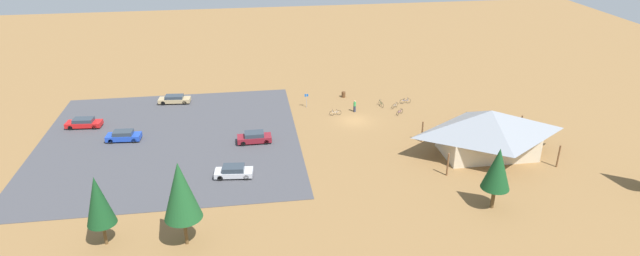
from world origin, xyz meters
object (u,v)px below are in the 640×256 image
Objects in this scene: car_blue_near_entry at (124,136)px; bicycle_orange_by_bin at (469,115)px; car_tan_end_stall at (175,99)px; car_silver_inner_stall at (234,171)px; bicycle_purple_yard_center at (400,112)px; pine_west at (498,169)px; bicycle_teal_lone_west at (484,116)px; pine_center at (181,191)px; pine_far_west at (98,201)px; bicycle_white_yard_front at (335,113)px; car_maroon_front_row at (254,137)px; trash_bin at (343,94)px; bicycle_blue_edge_north at (405,101)px; car_red_aisle_side at (84,123)px; bicycle_green_front_row at (381,104)px; bicycle_silver_yard_left at (395,106)px; visitor_near_lot at (355,106)px; bike_pavilion at (489,129)px; lot_sign at (306,98)px.

bicycle_orange_by_bin is at bearing -179.25° from car_blue_near_entry.
car_tan_end_stall is 1.09× the size of car_silver_inner_stall.
pine_west is at bearing 95.49° from bicycle_purple_yard_center.
pine_center is at bearing 30.70° from bicycle_teal_lone_west.
car_blue_near_entry is at bearing -83.98° from pine_far_west.
pine_center reaches higher than bicycle_white_yard_front.
bicycle_white_yard_front is 0.41× the size of car_maroon_front_row.
car_silver_inner_stall is (17.05, 22.92, 0.27)m from trash_bin.
bicycle_blue_edge_north is 11.87m from bicycle_teal_lone_west.
pine_far_west is 1.47× the size of car_red_aisle_side.
bicycle_orange_by_bin reaches higher than bicycle_green_front_row.
pine_center is at bearing 118.96° from car_red_aisle_side.
car_blue_near_entry is (35.98, 6.71, 0.35)m from bicycle_green_front_row.
car_silver_inner_stall reaches higher than car_tan_end_stall.
car_blue_near_entry is at bearing 67.41° from car_tan_end_stall.
bicycle_silver_yard_left is at bearing -89.75° from bicycle_purple_yard_center.
bicycle_silver_yard_left is at bearing -171.24° from bicycle_white_yard_front.
pine_west is at bearing 107.63° from visitor_near_lot.
pine_far_west is (28.75, 33.71, 4.20)m from trash_bin.
bike_pavilion is 15.55× the size of trash_bin.
bicycle_teal_lone_west is 0.26× the size of car_red_aisle_side.
bicycle_orange_by_bin is 0.38× the size of car_maroon_front_row.
bike_pavilion is 8.08× the size of bicycle_blue_edge_north.
bicycle_orange_by_bin is 1.26× the size of bicycle_purple_yard_center.
bicycle_orange_by_bin is at bearing 168.84° from bicycle_white_yard_front.
lot_sign is 20.17m from car_tan_end_stall.
bicycle_blue_edge_north is at bearing -116.93° from bicycle_purple_yard_center.
bike_pavilion is at bearing 166.95° from car_blue_near_entry.
pine_west reaches higher than bicycle_purple_yard_center.
bicycle_white_yard_front is at bearing -11.16° from bicycle_orange_by_bin.
bicycle_green_front_row is at bearing -161.18° from visitor_near_lot.
pine_west reaches higher than car_maroon_front_row.
lot_sign reaches higher than bicycle_teal_lone_west.
bicycle_orange_by_bin is 0.38× the size of car_blue_near_entry.
lot_sign reaches higher than bicycle_blue_edge_north.
car_maroon_front_row is (-11.48, 15.59, 0.08)m from car_tan_end_stall.
bicycle_blue_edge_north is 9.92m from bicycle_orange_by_bin.
car_tan_end_stall is 13.55m from car_red_aisle_side.
car_red_aisle_side is at bearing 33.04° from car_tan_end_stall.
bicycle_silver_yard_left is (-6.69, 5.56, -0.10)m from trash_bin.
pine_far_west is 4.23× the size of bicycle_orange_by_bin.
car_silver_inner_stall reaches higher than trash_bin.
lot_sign reaches higher than car_maroon_front_row.
bicycle_silver_yard_left is 0.29× the size of car_maroon_front_row.
bicycle_orange_by_bin is 16.33m from visitor_near_lot.
pine_center reaches higher than bicycle_teal_lone_west.
car_tan_end_stall reaches higher than bicycle_purple_yard_center.
bicycle_orange_by_bin is (-22.40, 7.39, -1.02)m from lot_sign.
bike_pavilion is at bearing -111.76° from pine_west.
bike_pavilion reaches higher than bicycle_purple_yard_center.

